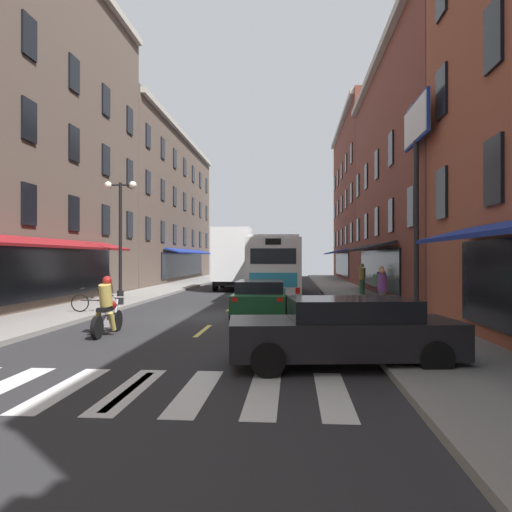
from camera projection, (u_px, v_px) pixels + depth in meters
The scene contains 17 objects.
ground_plane at pixel (221, 318), 17.94m from camera, with size 34.80×80.00×0.10m, color #28282B.
lane_centre_dashes at pixel (220, 317), 17.69m from camera, with size 0.14×73.90×0.01m.
crosswalk_near at pixel (130, 390), 7.97m from camera, with size 7.10×2.80×0.01m.
sidewalk_left at pixel (66, 313), 18.39m from camera, with size 3.00×80.00×0.14m, color gray.
sidewalk_right at pixel (383, 316), 17.49m from camera, with size 3.00×80.00×0.14m, color gray.
billboard_sign at pixel (416, 150), 17.37m from camera, with size 0.40×3.23×7.60m.
transit_bus at pixel (276, 266), 27.84m from camera, with size 2.78×12.20×3.25m.
box_truck at pixel (235, 259), 33.14m from camera, with size 2.66×7.17×4.08m.
sedan_near at pixel (345, 331), 9.70m from camera, with size 4.66×2.30×1.36m.
sedan_mid at pixel (261, 297), 18.34m from camera, with size 2.04×4.71×1.32m.
sedan_far at pixel (251, 274), 43.80m from camera, with size 2.00×4.38×1.49m.
motorcycle_rider at pixel (107, 310), 13.61m from camera, with size 0.62×2.07×1.66m.
bicycle_near at pixel (94, 302), 18.29m from camera, with size 1.70×0.48×0.91m.
pedestrian_near at pixel (381, 285), 20.02m from camera, with size 0.53×0.43×1.69m.
pedestrian_mid at pixel (382, 290), 17.98m from camera, with size 0.36×0.36×1.63m.
pedestrian_far at pixel (362, 278), 27.07m from camera, with size 0.36×0.36×1.71m.
street_lamp_twin at pixel (120, 236), 21.15m from camera, with size 1.42×0.32×5.35m.
Camera 1 is at (2.67, -17.80, 2.16)m, focal length 34.21 mm.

